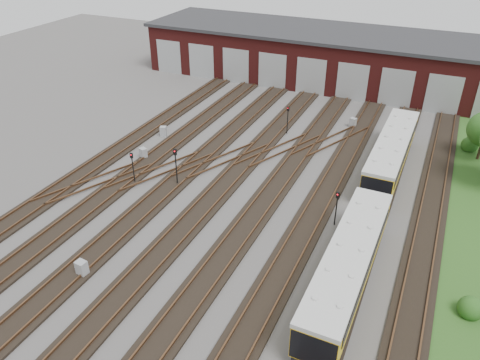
% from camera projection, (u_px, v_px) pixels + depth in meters
% --- Properties ---
extents(ground, '(120.00, 120.00, 0.00)m').
position_uv_depth(ground, '(182.00, 268.00, 30.26)').
color(ground, '#4D4A47').
rests_on(ground, ground).
extents(track_network, '(30.40, 70.00, 0.33)m').
position_uv_depth(track_network, '(185.00, 261.00, 30.72)').
color(track_network, black).
rests_on(track_network, ground).
extents(maintenance_shed, '(51.00, 12.50, 6.35)m').
position_uv_depth(maintenance_shed, '(340.00, 57.00, 59.82)').
color(maintenance_shed, '#521514').
rests_on(maintenance_shed, ground).
extents(metro_train, '(2.65, 45.73, 2.83)m').
position_uv_depth(metro_train, '(348.00, 266.00, 27.77)').
color(metro_train, black).
rests_on(metro_train, ground).
extents(signal_mast_0, '(0.25, 0.24, 2.86)m').
position_uv_depth(signal_mast_0, '(133.00, 164.00, 38.40)').
color(signal_mast_0, black).
rests_on(signal_mast_0, ground).
extents(signal_mast_1, '(0.29, 0.28, 3.36)m').
position_uv_depth(signal_mast_1, '(176.00, 162.00, 38.01)').
color(signal_mast_1, black).
rests_on(signal_mast_1, ground).
extents(signal_mast_2, '(0.25, 0.23, 2.92)m').
position_uv_depth(signal_mast_2, '(288.00, 117.00, 46.77)').
color(signal_mast_2, black).
rests_on(signal_mast_2, ground).
extents(signal_mast_3, '(0.27, 0.25, 2.80)m').
position_uv_depth(signal_mast_3, '(337.00, 204.00, 33.39)').
color(signal_mast_3, black).
rests_on(signal_mast_3, ground).
extents(relay_cabinet_0, '(0.78, 0.73, 1.03)m').
position_uv_depth(relay_cabinet_0, '(143.00, 153.00, 42.87)').
color(relay_cabinet_0, '#96989B').
rests_on(relay_cabinet_0, ground).
extents(relay_cabinet_1, '(0.76, 0.69, 1.03)m').
position_uv_depth(relay_cabinet_1, '(163.00, 131.00, 46.97)').
color(relay_cabinet_1, '#96989B').
rests_on(relay_cabinet_1, ground).
extents(relay_cabinet_2, '(0.73, 0.63, 1.10)m').
position_uv_depth(relay_cabinet_2, '(82.00, 269.00, 29.40)').
color(relay_cabinet_2, '#96989B').
rests_on(relay_cabinet_2, ground).
extents(relay_cabinet_3, '(0.74, 0.67, 1.02)m').
position_uv_depth(relay_cabinet_3, '(353.00, 123.00, 48.80)').
color(relay_cabinet_3, '#96989B').
rests_on(relay_cabinet_3, ground).
extents(relay_cabinet_4, '(0.67, 0.62, 0.93)m').
position_uv_depth(relay_cabinet_4, '(387.00, 144.00, 44.67)').
color(relay_cabinet_4, '#96989B').
rests_on(relay_cabinet_4, ground).
extents(bush_0, '(1.44, 1.44, 1.44)m').
position_uv_depth(bush_0, '(471.00, 306.00, 26.49)').
color(bush_0, '#1F4D16').
rests_on(bush_0, ground).
extents(bush_1, '(1.57, 1.57, 1.57)m').
position_uv_depth(bush_1, '(470.00, 143.00, 44.17)').
color(bush_1, '#1F4D16').
rests_on(bush_1, ground).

